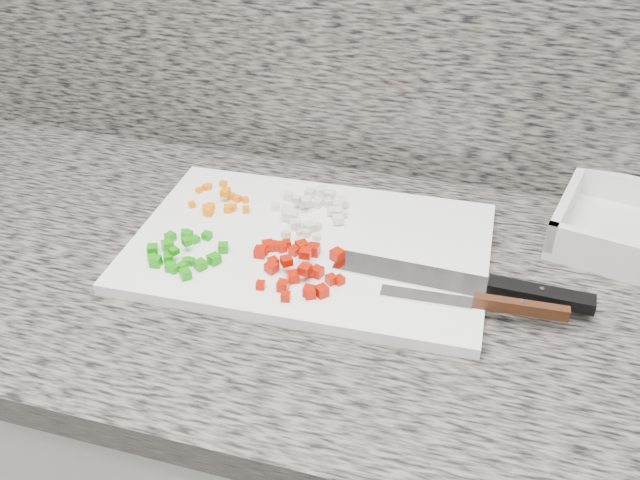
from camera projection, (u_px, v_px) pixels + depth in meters
The scene contains 9 objects.
countertop at pixel (328, 284), 0.98m from camera, with size 3.96×0.64×0.04m, color #646058.
cutting_board at pixel (310, 247), 1.00m from camera, with size 0.49×0.33×0.02m, color white.
carrot_pile at pixel (220, 201), 1.07m from camera, with size 0.10×0.10×0.02m.
onion_pile at pixel (315, 207), 1.06m from camera, with size 0.12×0.12×0.02m.
green_pepper_pile at pixel (183, 253), 0.96m from camera, with size 0.11×0.11×0.02m.
red_pepper_pile at pixel (296, 264), 0.94m from camera, with size 0.13×0.13×0.02m.
garlic_pile at pixel (305, 236), 1.00m from camera, with size 0.06×0.07×0.01m.
chef_knife at pixel (494, 287), 0.90m from camera, with size 0.33×0.05×0.02m.
paring_knife at pixel (496, 305), 0.87m from camera, with size 0.23×0.03×0.02m.
Camera 1 is at (0.21, 0.70, 1.48)m, focal length 40.00 mm.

